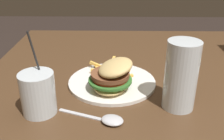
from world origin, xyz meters
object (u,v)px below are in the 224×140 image
Objects in this scene: meal_plate_near at (112,78)px; spoon at (109,120)px; juice_glass at (38,95)px; beer_glass at (181,76)px.

spoon is at bearing -1.14° from meal_plate_near.
spoon is (0.04, 0.18, -0.04)m from juice_glass.
meal_plate_near is 0.18m from spoon.
juice_glass reaches higher than beer_glass.
spoon is at bearing -67.68° from beer_glass.
juice_glass is at bearing -84.75° from beer_glass.
meal_plate_near is 1.55× the size of spoon.
spoon is (0.07, -0.18, -0.08)m from beer_glass.
juice_glass is 0.19m from spoon.
meal_plate_near is 0.21m from beer_glass.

